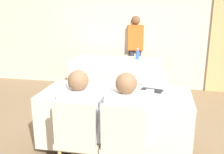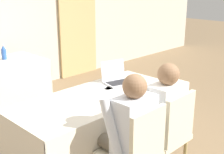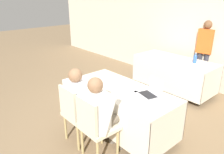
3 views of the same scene
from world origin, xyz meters
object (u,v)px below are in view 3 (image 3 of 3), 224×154
(cell_phone, at_px, (108,95))
(chair_near_right, at_px, (95,125))
(laptop, at_px, (150,92))
(chair_near_left, at_px, (76,112))
(person_red_shirt, at_px, (204,50))
(person_checkered_shirt, at_px, (81,100))
(person_white_shirt, at_px, (101,112))
(water_bottle, at_px, (195,58))

(cell_phone, bearing_deg, chair_near_right, -89.33)
(laptop, bearing_deg, chair_near_right, -89.82)
(chair_near_left, xyz_separation_m, person_red_shirt, (0.17, 3.42, 0.39))
(chair_near_left, bearing_deg, cell_phone, -123.51)
(cell_phone, height_order, person_checkered_shirt, person_checkered_shirt)
(cell_phone, xyz_separation_m, person_red_shirt, (-0.10, 3.02, 0.15))
(chair_near_right, xyz_separation_m, person_checkered_shirt, (-0.46, 0.10, 0.16))
(chair_near_right, relative_size, person_white_shirt, 0.78)
(chair_near_right, bearing_deg, laptop, -103.91)
(laptop, distance_m, chair_near_left, 1.12)
(person_checkered_shirt, bearing_deg, person_red_shirt, -92.88)
(chair_near_right, bearing_deg, person_red_shirt, -85.15)
(chair_near_left, height_order, person_red_shirt, person_red_shirt)
(person_red_shirt, bearing_deg, laptop, -89.30)
(cell_phone, xyz_separation_m, water_bottle, (0.02, 2.40, 0.10))
(chair_near_left, xyz_separation_m, person_white_shirt, (0.46, 0.10, 0.16))
(laptop, relative_size, cell_phone, 2.66)
(chair_near_right, distance_m, person_red_shirt, 3.46)
(cell_phone, height_order, chair_near_right, chair_near_right)
(chair_near_right, height_order, person_white_shirt, person_white_shirt)
(water_bottle, xyz_separation_m, chair_near_right, (0.17, -2.81, -0.34))
(chair_near_right, xyz_separation_m, person_white_shirt, (-0.00, 0.10, 0.16))
(laptop, bearing_deg, person_white_shirt, -91.65)
(laptop, relative_size, person_checkered_shirt, 0.31)
(chair_near_left, distance_m, chair_near_right, 0.46)
(laptop, relative_size, person_red_shirt, 0.23)
(cell_phone, height_order, person_white_shirt, person_white_shirt)
(cell_phone, bearing_deg, water_bottle, 64.63)
(chair_near_right, bearing_deg, water_bottle, -86.52)
(chair_near_left, xyz_separation_m, chair_near_right, (0.46, 0.00, 0.00))
(laptop, xyz_separation_m, chair_near_left, (-0.67, -0.86, -0.28))
(person_checkered_shirt, bearing_deg, cell_phone, -131.85)
(chair_near_right, distance_m, person_white_shirt, 0.19)
(person_red_shirt, bearing_deg, person_checkered_shirt, -103.27)
(water_bottle, bearing_deg, chair_near_left, -95.83)
(chair_near_left, xyz_separation_m, person_checkered_shirt, (-0.00, 0.10, 0.16))
(chair_near_left, distance_m, person_checkered_shirt, 0.19)
(laptop, height_order, person_white_shirt, person_white_shirt)
(water_bottle, distance_m, person_white_shirt, 2.71)
(chair_near_left, height_order, person_white_shirt, person_white_shirt)
(chair_near_left, relative_size, person_checkered_shirt, 0.78)
(person_red_shirt, bearing_deg, cell_phone, -98.52)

